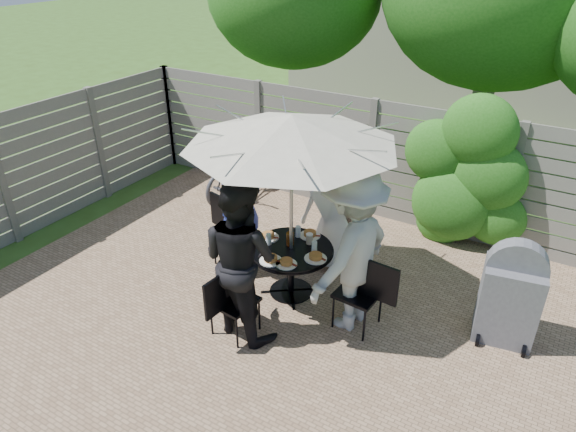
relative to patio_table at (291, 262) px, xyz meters
The scene contains 22 objects.
patio_table is the anchor object (origin of this frame).
umbrella 1.65m from the patio_table, 90.00° to the right, with size 2.68×2.68×2.27m.
chair_back 0.98m from the patio_table, 80.92° to the left, with size 0.42×0.61×0.83m.
person_back 0.92m from the patio_table, 80.84° to the left, with size 0.84×0.55×1.71m, color white.
chair_left 0.98m from the patio_table, behind, with size 0.71×0.54×0.94m.
person_left 0.97m from the patio_table, behind, with size 0.70×0.46×1.91m, color #2737AB.
chair_front 0.98m from the patio_table, 99.11° to the right, with size 0.47×0.66×0.89m.
person_front 0.95m from the patio_table, 99.16° to the right, with size 0.89×0.69×1.83m, color black.
chair_right 0.98m from the patio_table, ahead, with size 0.68×0.48×0.92m.
person_right 0.97m from the patio_table, ahead, with size 1.23×0.71×1.90m, color #A6A5A2.
plate_back 0.42m from the patio_table, 80.84° to the left, with size 0.26×0.26×0.06m.
plate_left 0.42m from the patio_table, behind, with size 0.26×0.26×0.06m.
plate_front 0.42m from the patio_table, 99.16° to the right, with size 0.26×0.26×0.06m.
plate_right 0.42m from the patio_table, ahead, with size 0.26×0.26×0.06m.
plate_extra 0.41m from the patio_table, 68.20° to the right, with size 0.24×0.24×0.06m.
glass_back 0.39m from the patio_table, 102.84° to the left, with size 0.07×0.07×0.14m, color silver.
glass_left 0.39m from the patio_table, 167.16° to the right, with size 0.07×0.07×0.14m, color silver.
glass_right 0.39m from the patio_table, 12.84° to the left, with size 0.07×0.07×0.14m, color silver.
syrup_jug 0.29m from the patio_table, 131.03° to the left, with size 0.09×0.09×0.16m, color #59280C.
coffee_cup 0.35m from the patio_table, 56.39° to the left, with size 0.08×0.08×0.12m, color #C6B293.
bicycle 2.84m from the patio_table, 135.81° to the left, with size 0.63×1.80×0.94m, color #333338.
bbq_grill 2.43m from the patio_table, 11.81° to the left, with size 0.66×0.55×1.21m.
Camera 1 is at (2.59, -3.78, 3.88)m, focal length 32.00 mm.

